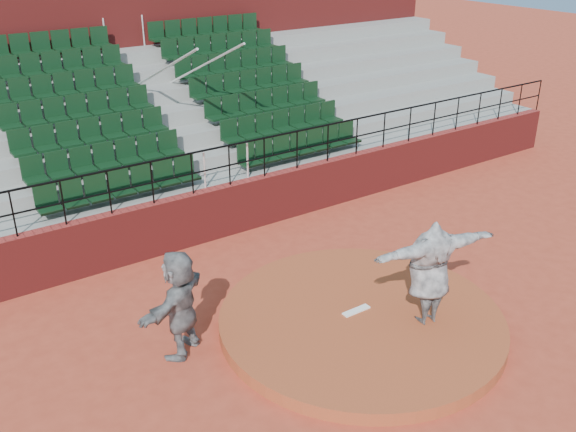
# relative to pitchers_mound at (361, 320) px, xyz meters

# --- Properties ---
(ground) EXTENTS (90.00, 90.00, 0.00)m
(ground) POSITION_rel_pitchers_mound_xyz_m (0.00, 0.00, -0.12)
(ground) COLOR #A93B26
(ground) RESTS_ON ground
(pitchers_mound) EXTENTS (5.50, 5.50, 0.25)m
(pitchers_mound) POSITION_rel_pitchers_mound_xyz_m (0.00, 0.00, 0.00)
(pitchers_mound) COLOR #9D4323
(pitchers_mound) RESTS_ON ground
(pitching_rubber) EXTENTS (0.60, 0.15, 0.03)m
(pitching_rubber) POSITION_rel_pitchers_mound_xyz_m (0.00, 0.15, 0.14)
(pitching_rubber) COLOR white
(pitching_rubber) RESTS_ON pitchers_mound
(boundary_wall) EXTENTS (24.00, 0.30, 1.30)m
(boundary_wall) POSITION_rel_pitchers_mound_xyz_m (0.00, 5.00, 0.53)
(boundary_wall) COLOR maroon
(boundary_wall) RESTS_ON ground
(wall_railing) EXTENTS (24.04, 0.05, 1.03)m
(wall_railing) POSITION_rel_pitchers_mound_xyz_m (0.00, 5.00, 1.90)
(wall_railing) COLOR black
(wall_railing) RESTS_ON boundary_wall
(seating_deck) EXTENTS (24.00, 5.97, 4.63)m
(seating_deck) POSITION_rel_pitchers_mound_xyz_m (0.00, 8.64, 1.33)
(seating_deck) COLOR gray
(seating_deck) RESTS_ON ground
(press_box_facade) EXTENTS (24.00, 3.00, 7.10)m
(press_box_facade) POSITION_rel_pitchers_mound_xyz_m (0.00, 12.60, 3.43)
(press_box_facade) COLOR maroon
(press_box_facade) RESTS_ON ground
(pitcher) EXTENTS (2.64, 1.14, 2.08)m
(pitcher) POSITION_rel_pitchers_mound_xyz_m (0.89, -0.81, 1.16)
(pitcher) COLOR black
(pitcher) RESTS_ON pitchers_mound
(fielder) EXTENTS (1.90, 1.57, 2.04)m
(fielder) POSITION_rel_pitchers_mound_xyz_m (-3.20, 1.23, 0.90)
(fielder) COLOR black
(fielder) RESTS_ON ground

